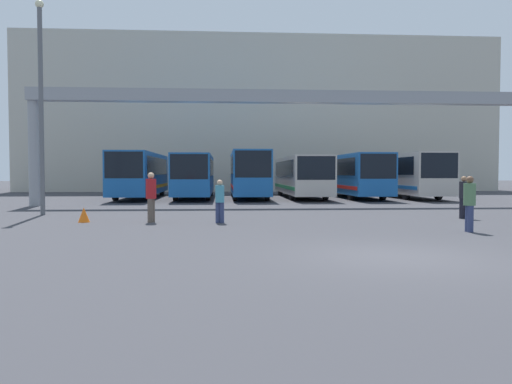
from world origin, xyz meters
TOP-DOWN VIEW (x-y plane):
  - ground_plane at (0.00, 0.00)m, footprint 200.00×200.00m
  - building_backdrop at (0.00, 43.49)m, footprint 47.53×12.00m
  - overhead_gantry at (0.00, 17.62)m, footprint 29.02×0.80m
  - bus_slot_0 at (-9.72, 25.82)m, footprint 2.52×12.47m
  - bus_slot_1 at (-5.83, 25.74)m, footprint 2.52×12.32m
  - bus_slot_2 at (-1.94, 24.71)m, footprint 2.46×10.26m
  - bus_slot_3 at (1.94, 25.67)m, footprint 2.61×12.17m
  - bus_slot_4 at (5.83, 25.15)m, footprint 2.52×11.13m
  - bus_slot_5 at (9.72, 25.66)m, footprint 2.62×12.16m
  - pedestrian_near_center at (-3.91, 7.66)m, footprint 0.33×0.33m
  - pedestrian_far_center at (5.90, 8.74)m, footprint 0.36×0.36m
  - pedestrian_mid_left at (3.90, 4.34)m, footprint 0.36×0.36m
  - pedestrian_mid_right at (-6.46, 8.05)m, footprint 0.39×0.39m
  - traffic_cone at (-8.97, 8.21)m, footprint 0.43×0.43m
  - lamp_post at (-11.68, 11.65)m, footprint 0.36×0.36m

SIDE VIEW (x-z plane):
  - ground_plane at x=0.00m, z-range 0.00..0.00m
  - traffic_cone at x=-8.97m, z-range 0.00..0.56m
  - pedestrian_near_center at x=-3.91m, z-range 0.05..1.64m
  - pedestrian_far_center at x=5.90m, z-range 0.05..1.76m
  - pedestrian_mid_left at x=3.90m, z-range 0.05..1.80m
  - pedestrian_mid_right at x=-6.46m, z-range 0.06..1.92m
  - bus_slot_3 at x=1.94m, z-range 0.23..3.20m
  - bus_slot_1 at x=-5.83m, z-range 0.24..3.31m
  - bus_slot_4 at x=5.83m, z-range 0.24..3.36m
  - bus_slot_5 at x=9.72m, z-range 0.24..3.44m
  - bus_slot_0 at x=-9.72m, z-range 0.24..3.46m
  - bus_slot_2 at x=-1.94m, z-range 0.25..3.55m
  - lamp_post at x=-11.68m, z-range 0.37..9.68m
  - overhead_gantry at x=0.00m, z-range 2.24..8.75m
  - building_backdrop at x=0.00m, z-range 0.00..15.30m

